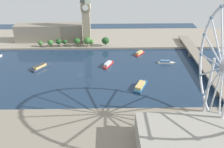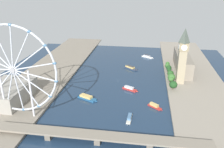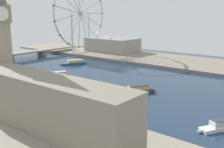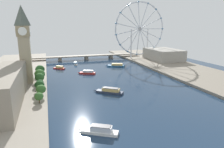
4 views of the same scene
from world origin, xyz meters
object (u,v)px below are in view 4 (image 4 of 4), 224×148
object	(u,v)px
tour_boat_2	(100,130)
tour_boat_4	(87,72)
tour_boat_5	(110,91)
tour_boat_3	(75,63)
river_bridge	(86,56)
tour_boat_1	(59,68)
parliament_block	(8,87)
riverside_hall	(163,54)
clock_tower	(24,44)
tour_boat_0	(116,65)
ferris_wheel	(140,29)

from	to	relation	value
tour_boat_2	tour_boat_4	distance (m)	166.13
tour_boat_5	tour_boat_3	bearing A→B (deg)	-49.49
river_bridge	tour_boat_2	world-z (taller)	river_bridge
tour_boat_1	tour_boat_3	distance (m)	44.66
parliament_block	river_bridge	distance (m)	246.85
riverside_hall	tour_boat_3	bearing A→B (deg)	173.00
parliament_block	tour_boat_5	world-z (taller)	parliament_block
parliament_block	tour_boat_1	xyz separation A→B (m)	(50.87, 142.25, -14.69)
tour_boat_1	tour_boat_2	bearing A→B (deg)	131.93
clock_tower	tour_boat_2	world-z (taller)	clock_tower
river_bridge	tour_boat_5	distance (m)	216.62
tour_boat_2	tour_boat_5	distance (m)	79.95
tour_boat_0	tour_boat_1	world-z (taller)	tour_boat_0
clock_tower	tour_boat_4	xyz separation A→B (m)	(76.13, 33.29, -45.52)
clock_tower	tour_boat_4	world-z (taller)	clock_tower
tour_boat_3	tour_boat_4	distance (m)	80.07
clock_tower	tour_boat_5	bearing A→B (deg)	-34.83
river_bridge	tour_boat_1	distance (m)	98.31
clock_tower	ferris_wheel	bearing A→B (deg)	32.26
ferris_wheel	tour_boat_4	xyz separation A→B (m)	(-125.29, -93.83, -58.09)
riverside_hall	tour_boat_2	xyz separation A→B (m)	(-184.42, -223.84, -10.95)
river_bridge	riverside_hall	bearing A→B (deg)	-25.72
tour_boat_1	tour_boat_3	bearing A→B (deg)	-93.96
ferris_wheel	tour_boat_5	size ratio (longest dim) A/B	3.80
tour_boat_1	tour_boat_5	size ratio (longest dim) A/B	0.69
tour_boat_0	tour_boat_1	size ratio (longest dim) A/B	1.63
clock_tower	tour_boat_4	size ratio (longest dim) A/B	3.39
tour_boat_5	tour_boat_1	bearing A→B (deg)	-36.43
tour_boat_0	tour_boat_1	xyz separation A→B (m)	(-92.91, 9.74, -0.08)
tour_boat_1	tour_boat_2	xyz separation A→B (m)	(11.88, -211.39, 0.05)
river_bridge	clock_tower	bearing A→B (deg)	-121.86
parliament_block	river_bridge	xyz separation A→B (m)	(109.62, 220.95, -10.15)
river_bridge	tour_boat_4	world-z (taller)	river_bridge
river_bridge	tour_boat_0	world-z (taller)	river_bridge
riverside_hall	parliament_block	bearing A→B (deg)	-147.96
river_bridge	tour_boat_5	world-z (taller)	river_bridge
clock_tower	riverside_hall	bearing A→B (deg)	21.43
tour_boat_0	tour_boat_2	xyz separation A→B (m)	(-81.04, -201.66, -0.03)
clock_tower	ferris_wheel	world-z (taller)	ferris_wheel
tour_boat_2	tour_boat_4	size ratio (longest dim) A/B	1.05
parliament_block	tour_boat_2	size ratio (longest dim) A/B	4.02
tour_boat_2	clock_tower	bearing A→B (deg)	-38.38
tour_boat_3	tour_boat_5	distance (m)	170.42
clock_tower	river_bridge	xyz separation A→B (m)	(98.84, 159.02, -41.10)
tour_boat_0	tour_boat_5	size ratio (longest dim) A/B	1.12
parliament_block	tour_boat_3	size ratio (longest dim) A/B	4.25
parliament_block	tour_boat_1	distance (m)	151.79
clock_tower	tour_boat_0	world-z (taller)	clock_tower
parliament_block	tour_boat_5	bearing A→B (deg)	3.12
tour_boat_2	tour_boat_5	world-z (taller)	tour_boat_5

